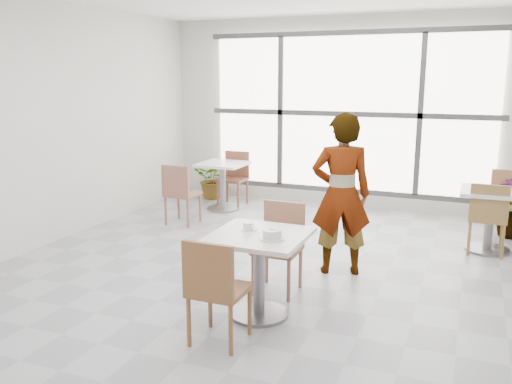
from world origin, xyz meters
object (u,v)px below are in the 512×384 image
at_px(bg_table_left, 223,179).
at_px(bg_chair_left_near, 180,190).
at_px(chair_near, 215,285).
at_px(person, 341,195).
at_px(main_table, 259,259).
at_px(coffee_cup, 248,227).
at_px(bg_table_right, 490,212).
at_px(bg_chair_right_near, 488,214).
at_px(chair_far, 280,240).
at_px(bg_chair_right_far, 507,199).
at_px(oatmeal_bowl, 272,234).
at_px(bg_chair_left_far, 235,174).
at_px(plant_left, 214,179).

bearing_deg(bg_table_left, bg_chair_left_near, -99.37).
distance_m(chair_near, person, 2.04).
xyz_separation_m(main_table, bg_table_left, (-1.97, 3.34, -0.04)).
distance_m(coffee_cup, bg_table_right, 3.34).
bearing_deg(bg_table_left, coffee_cup, -60.59).
distance_m(bg_chair_left_near, bg_chair_right_near, 4.01).
height_order(chair_near, chair_far, same).
height_order(chair_near, bg_chair_right_far, same).
xyz_separation_m(person, bg_chair_left_near, (-2.54, 0.98, -0.36)).
distance_m(coffee_cup, person, 1.35).
bearing_deg(bg_chair_left_near, coffee_cup, 132.11).
bearing_deg(oatmeal_bowl, bg_table_right, 58.40).
height_order(bg_chair_left_far, bg_chair_right_far, same).
bearing_deg(chair_far, bg_chair_right_far, 52.88).
relative_size(person, bg_table_right, 2.29).
bearing_deg(bg_chair_left_near, plant_left, -79.28).
bearing_deg(bg_chair_left_far, bg_chair_right_near, -17.51).
xyz_separation_m(coffee_cup, bg_chair_right_near, (1.99, 2.46, -0.28)).
xyz_separation_m(chair_near, person, (0.51, 1.94, 0.36)).
relative_size(main_table, bg_table_right, 1.07).
relative_size(bg_chair_left_near, plant_left, 1.24).
bearing_deg(coffee_cup, oatmeal_bowl, -30.89).
bearing_deg(chair_far, bg_chair_right_near, 45.03).
xyz_separation_m(chair_far, bg_table_right, (1.92, 2.07, -0.01)).
height_order(coffee_cup, bg_table_left, coffee_cup).
bearing_deg(bg_chair_right_far, chair_far, -127.12).
relative_size(bg_chair_left_near, bg_chair_left_far, 1.00).
relative_size(bg_table_right, plant_left, 1.07).
bearing_deg(bg_chair_right_far, chair_near, -118.46).
relative_size(chair_near, bg_chair_right_near, 1.00).
xyz_separation_m(coffee_cup, bg_table_right, (2.02, 2.64, -0.29)).
bearing_deg(bg_chair_right_far, bg_chair_left_near, -164.68).
bearing_deg(bg_chair_left_near, person, 158.83).
relative_size(chair_near, person, 0.51).
distance_m(person, bg_table_right, 2.08).
height_order(bg_table_left, bg_table_right, same).
xyz_separation_m(bg_table_right, bg_chair_right_near, (-0.03, -0.18, 0.01)).
height_order(person, bg_table_left, person).
bearing_deg(chair_far, chair_near, -93.60).
height_order(bg_chair_left_near, bg_chair_right_far, same).
bearing_deg(bg_table_right, bg_chair_left_far, 165.10).
distance_m(chair_near, bg_chair_right_near, 3.72).
bearing_deg(chair_near, bg_chair_left_far, -67.16).
distance_m(chair_far, bg_table_right, 2.83).
xyz_separation_m(oatmeal_bowl, coffee_cup, (-0.29, 0.18, -0.01)).
distance_m(bg_chair_right_far, plant_left, 4.60).
height_order(coffee_cup, bg_chair_right_far, bg_chair_right_far).
distance_m(bg_table_right, bg_chair_left_far, 3.97).
xyz_separation_m(chair_near, bg_table_left, (-1.86, 3.96, -0.01)).
xyz_separation_m(chair_near, bg_table_right, (2.00, 3.34, -0.01)).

